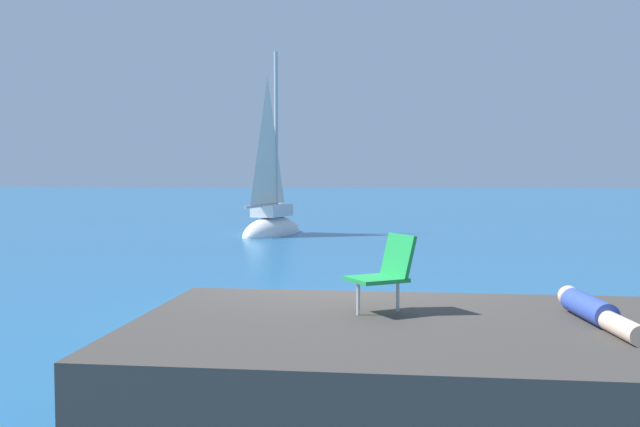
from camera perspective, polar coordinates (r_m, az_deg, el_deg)
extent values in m
plane|color=#236093|center=(9.81, 1.36, -8.53)|extent=(160.00, 160.00, 0.00)
cube|color=#423D38|center=(7.10, 10.15, -10.81)|extent=(6.09, 3.57, 0.57)
cube|color=#454032|center=(9.38, 4.39, -9.08)|extent=(1.38, 1.70, 1.01)
cube|color=#3A4135|center=(8.74, 11.61, -10.08)|extent=(0.72, 0.86, 0.61)
ellipsoid|color=white|center=(23.19, -3.79, -1.65)|extent=(2.03, 3.55, 1.16)
cube|color=white|center=(23.14, -3.80, 0.24)|extent=(1.18, 1.64, 0.38)
cylinder|color=#B7B7BC|center=(23.42, -3.47, 6.24)|extent=(0.13, 0.13, 5.25)
cylinder|color=#B2B2B7|center=(22.48, -4.64, 0.60)|extent=(0.67, 2.05, 0.10)
pyramid|color=silver|center=(22.88, -4.13, 5.78)|extent=(0.52, 1.63, 3.99)
cylinder|color=#334CB2|center=(7.55, 20.40, -6.97)|extent=(0.36, 0.92, 0.24)
cylinder|color=beige|center=(6.87, 22.69, -8.28)|extent=(0.27, 0.72, 0.18)
sphere|color=beige|center=(8.05, 18.97, -6.16)|extent=(0.22, 0.22, 0.22)
cube|color=green|center=(7.40, 4.44, -5.17)|extent=(0.70, 0.69, 0.04)
cube|color=green|center=(7.50, 6.16, -3.33)|extent=(0.39, 0.48, 0.45)
cylinder|color=silver|center=(7.32, 3.03, -6.64)|extent=(0.04, 0.04, 0.35)
cylinder|color=silver|center=(7.56, 6.14, -6.34)|extent=(0.04, 0.04, 0.35)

